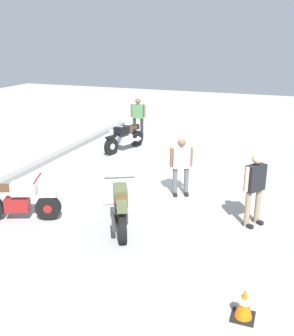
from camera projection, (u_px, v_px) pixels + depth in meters
ground_plane at (167, 184)px, 11.54m from camera, size 40.00×40.00×0.00m
curb_edge at (37, 164)px, 13.05m from camera, size 14.00×0.30×0.15m
motorcycle_cream_vintage at (19, 201)px, 9.16m from camera, size 0.95×1.87×1.07m
motorcycle_black_cruiser at (125, 137)px, 14.75m from camera, size 2.02×0.93×1.09m
motorcycle_olive_vintage at (121, 208)px, 8.75m from camera, size 1.81×1.05×1.07m
person_in_black_shirt at (255, 185)px, 8.76m from camera, size 0.59×0.51×1.73m
person_in_green_shirt at (138, 115)px, 16.63m from camera, size 0.36×0.65×1.67m
person_in_white_shirt at (181, 164)px, 10.49m from camera, size 0.46×0.60×1.60m
traffic_cone at (244, 304)px, 5.99m from camera, size 0.36×0.36×0.53m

